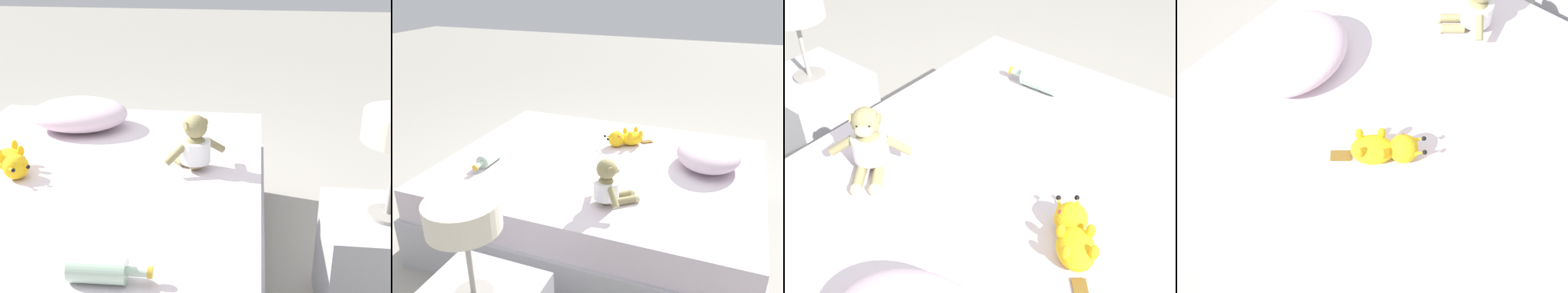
{
  "view_description": "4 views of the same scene",
  "coord_description": "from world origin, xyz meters",
  "views": [
    {
      "loc": [
        0.65,
        -1.81,
        1.39
      ],
      "look_at": [
        0.42,
        0.16,
        0.57
      ],
      "focal_mm": 49.27,
      "sensor_mm": 36.0,
      "label": 1
    },
    {
      "loc": [
        2.04,
        0.69,
        1.5
      ],
      "look_at": [
        0.08,
        -0.06,
        0.6
      ],
      "focal_mm": 37.58,
      "sensor_mm": 36.0,
      "label": 2
    },
    {
      "loc": [
        -0.68,
        0.95,
        1.6
      ],
      "look_at": [
        0.15,
        -0.09,
        0.52
      ],
      "focal_mm": 45.37,
      "sensor_mm": 36.0,
      "label": 3
    },
    {
      "loc": [
        -1.18,
        -0.61,
        2.12
      ],
      "look_at": [
        -0.33,
        0.08,
        0.53
      ],
      "focal_mm": 52.9,
      "sensor_mm": 36.0,
      "label": 4
    }
  ],
  "objects": [
    {
      "name": "nightstand",
      "position": [
        1.14,
        -0.09,
        0.22
      ],
      "size": [
        0.42,
        0.42,
        0.44
      ],
      "color": "#B2B2B7",
      "rests_on": "ground_plane"
    },
    {
      "name": "plush_monkey",
      "position": [
        0.42,
        0.17,
        0.57
      ],
      "size": [
        0.26,
        0.25,
        0.24
      ],
      "color": "#8E8456",
      "rests_on": "bed"
    },
    {
      "name": "ground_plane",
      "position": [
        0.0,
        0.0,
        0.0
      ],
      "size": [
        16.0,
        16.0,
        0.0
      ],
      "primitive_type": "plane",
      "color": "#9E998E"
    },
    {
      "name": "plush_yellow_creature",
      "position": [
        -0.3,
        0.05,
        0.52
      ],
      "size": [
        0.25,
        0.29,
        0.1
      ],
      "color": "yellow",
      "rests_on": "bed"
    },
    {
      "name": "glass_bottle",
      "position": [
        0.25,
        -0.61,
        0.51
      ],
      "size": [
        0.24,
        0.08,
        0.08
      ],
      "color": "#B2D1B7",
      "rests_on": "bed"
    },
    {
      "name": "bed",
      "position": [
        0.0,
        0.0,
        0.23
      ],
      "size": [
        1.43,
        1.83,
        0.47
      ],
      "color": "#B2B2B7",
      "rests_on": "ground_plane"
    },
    {
      "name": "pillow",
      "position": [
        -0.19,
        0.57,
        0.55
      ],
      "size": [
        0.49,
        0.39,
        0.15
      ],
      "color": "silver",
      "rests_on": "bed"
    }
  ]
}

